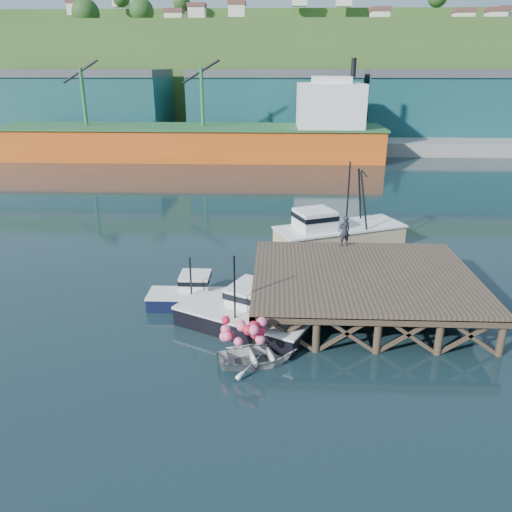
# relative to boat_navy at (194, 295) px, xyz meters

# --- Properties ---
(ground) EXTENTS (300.00, 300.00, 0.00)m
(ground) POSITION_rel_boat_navy_xyz_m (3.90, 0.01, -0.64)
(ground) COLOR black
(ground) RESTS_ON ground
(wharf) EXTENTS (12.00, 10.00, 2.62)m
(wharf) POSITION_rel_boat_navy_xyz_m (9.40, -0.18, 1.31)
(wharf) COLOR brown
(wharf) RESTS_ON ground
(far_quay) EXTENTS (160.00, 40.00, 2.00)m
(far_quay) POSITION_rel_boat_navy_xyz_m (3.90, 70.01, 0.36)
(far_quay) COLOR gray
(far_quay) RESTS_ON ground
(warehouse_left) EXTENTS (32.00, 16.00, 9.00)m
(warehouse_left) POSITION_rel_boat_navy_xyz_m (-31.10, 65.01, 5.86)
(warehouse_left) COLOR #184E4F
(warehouse_left) RESTS_ON far_quay
(warehouse_mid) EXTENTS (28.00, 16.00, 9.00)m
(warehouse_mid) POSITION_rel_boat_navy_xyz_m (3.90, 65.01, 5.86)
(warehouse_mid) COLOR #184E4F
(warehouse_mid) RESTS_ON far_quay
(warehouse_right) EXTENTS (30.00, 16.00, 9.00)m
(warehouse_right) POSITION_rel_boat_navy_xyz_m (33.90, 65.01, 5.86)
(warehouse_right) COLOR #184E4F
(warehouse_right) RESTS_ON far_quay
(cargo_ship) EXTENTS (55.50, 10.00, 13.75)m
(cargo_ship) POSITION_rel_boat_navy_xyz_m (-4.57, 48.01, 2.68)
(cargo_ship) COLOR #E35715
(cargo_ship) RESTS_ON ground
(hillside) EXTENTS (220.00, 50.00, 22.00)m
(hillside) POSITION_rel_boat_navy_xyz_m (3.90, 100.01, 10.36)
(hillside) COLOR #2D511E
(hillside) RESTS_ON ground
(boat_navy) EXTENTS (5.05, 2.67, 3.16)m
(boat_navy) POSITION_rel_boat_navy_xyz_m (0.00, 0.00, 0.00)
(boat_navy) COLOR black
(boat_navy) RESTS_ON ground
(boat_black) EXTENTS (7.40, 6.21, 4.32)m
(boat_black) POSITION_rel_boat_navy_xyz_m (3.07, -2.55, 0.16)
(boat_black) COLOR black
(boat_black) RESTS_ON ground
(trawler) EXTENTS (10.13, 6.87, 6.40)m
(trawler) POSITION_rel_boat_navy_xyz_m (9.11, 10.07, 0.68)
(trawler) COLOR tan
(trawler) RESTS_ON ground
(dinghy) EXTENTS (4.25, 3.49, 0.77)m
(dinghy) POSITION_rel_boat_navy_xyz_m (3.85, -5.79, -0.25)
(dinghy) COLOR silver
(dinghy) RESTS_ON ground
(dockworker) EXTENTS (0.81, 0.65, 1.94)m
(dockworker) POSITION_rel_boat_navy_xyz_m (8.85, 4.41, 2.46)
(dockworker) COLOR black
(dockworker) RESTS_ON wharf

